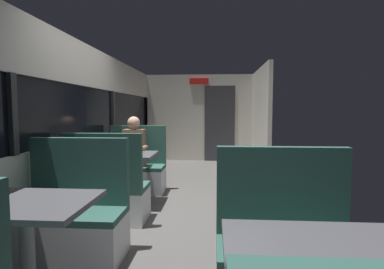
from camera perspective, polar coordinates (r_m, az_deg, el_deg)
ground_plane at (r=4.32m, az=-1.46°, el=-14.00°), size 3.30×9.20×0.02m
carriage_window_panel_left at (r=4.48m, az=-20.30°, el=0.99°), size 0.09×8.48×2.30m
carriage_end_bulkhead at (r=8.28m, az=1.73°, el=3.01°), size 2.90×0.11×2.30m
carriage_aisle_panel_right at (r=7.16m, az=12.55°, el=2.75°), size 0.08×2.40×2.30m
dining_table_near_window at (r=2.48m, az=-28.40°, el=-13.04°), size 0.90×0.70×0.74m
bench_near_window_facing_entry at (r=3.15m, az=-21.12°, el=-14.94°), size 0.95×0.50×1.10m
dining_table_mid_window at (r=4.55m, az=-12.54°, el=-4.73°), size 0.90×0.70×0.74m
bench_mid_window_facing_end at (r=3.96m, az=-15.40°, el=-10.78°), size 0.95×0.50×1.10m
bench_mid_window_facing_entry at (r=5.26m, az=-10.29°, el=-6.86°), size 0.95×0.50×1.10m
bench_front_aisle_facing_entry at (r=2.38m, az=16.92°, el=-21.47°), size 0.95×0.50×1.10m
seated_passenger at (r=5.16m, az=-10.53°, el=-4.74°), size 0.47×0.55×1.26m
coffee_cup_primary at (r=4.46m, az=-13.15°, el=-3.03°), size 0.07×0.07×0.09m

